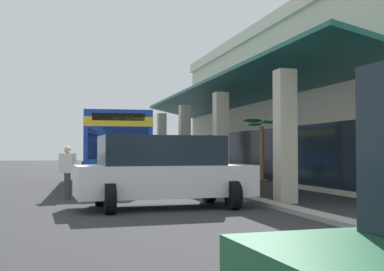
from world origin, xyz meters
The scene contains 7 objects.
ground centered at (0.00, 8.00, 0.00)m, with size 120.00×120.00×0.00m, color #2D2D30.
curb_strip centered at (1.35, 3.52, 0.06)m, with size 29.24×0.50×0.12m, color #9E998E.
plaza_building centered at (1.35, 13.15, 3.94)m, with size 24.67×15.34×7.88m.
transit_bus centered at (0.14, 0.23, 1.85)m, with size 11.34×3.26×3.34m.
parked_suv_white centered at (10.78, 0.51, 1.02)m, with size 2.83×4.87×1.97m.
pedestrian centered at (7.54, -1.98, 0.96)m, with size 0.47×0.55×1.71m.
potted_palm centered at (7.72, 4.72, 0.59)m, with size 1.78×1.55×2.71m.
Camera 1 is at (24.21, -2.32, 1.56)m, focal length 46.75 mm.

